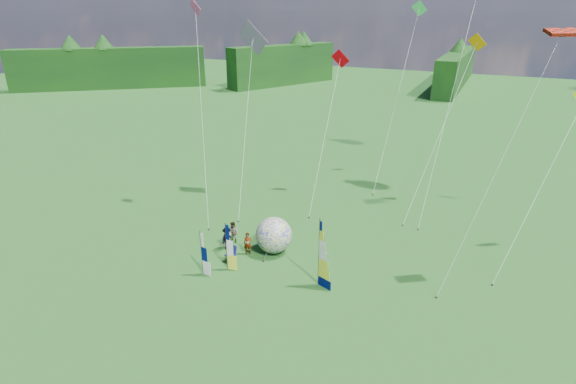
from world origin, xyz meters
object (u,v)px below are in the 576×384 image
at_px(side_banner_left, 226,247).
at_px(side_banner_far, 202,253).
at_px(spectator_d, 276,233).
at_px(feather_banner_main, 319,253).
at_px(kite_whale, 452,89).
at_px(spectator_c, 227,238).
at_px(spectator_b, 233,232).
at_px(bol_inflatable, 274,235).
at_px(camp_chair, 230,254).
at_px(spectator_a, 248,244).

relative_size(side_banner_left, side_banner_far, 1.09).
distance_m(side_banner_left, spectator_d, 4.78).
relative_size(feather_banner_main, kite_whale, 0.22).
height_order(feather_banner_main, spectator_c, feather_banner_main).
relative_size(spectator_b, spectator_d, 0.93).
bearing_deg(spectator_d, side_banner_far, 103.75).
height_order(feather_banner_main, side_banner_left, feather_banner_main).
height_order(bol_inflatable, kite_whale, kite_whale).
height_order(spectator_d, camp_chair, spectator_d).
height_order(feather_banner_main, camp_chair, feather_banner_main).
distance_m(feather_banner_main, bol_inflatable, 5.14).
bearing_deg(side_banner_left, kite_whale, 54.92).
distance_m(spectator_a, spectator_b, 2.05).
relative_size(side_banner_far, camp_chair, 2.66).
distance_m(spectator_b, kite_whale, 20.99).
height_order(side_banner_left, kite_whale, kite_whale).
bearing_deg(bol_inflatable, spectator_b, -177.90).
distance_m(side_banner_far, spectator_a, 3.82).
relative_size(bol_inflatable, spectator_a, 1.59).
xyz_separation_m(bol_inflatable, kite_whale, (9.21, 13.94, 8.83)).
distance_m(bol_inflatable, camp_chair, 3.33).
xyz_separation_m(camp_chair, kite_whale, (11.29, 16.43, 9.56)).
relative_size(bol_inflatable, spectator_b, 1.57).
distance_m(side_banner_left, kite_whale, 22.19).
distance_m(side_banner_left, bol_inflatable, 3.85).
bearing_deg(bol_inflatable, side_banner_far, -122.11).
bearing_deg(camp_chair, bol_inflatable, 64.90).
bearing_deg(camp_chair, spectator_c, 144.26).
xyz_separation_m(side_banner_left, spectator_d, (1.33, 4.52, -0.77)).
bearing_deg(side_banner_far, spectator_d, 75.34).
height_order(spectator_a, spectator_d, spectator_d).
distance_m(feather_banner_main, kite_whale, 18.84).
bearing_deg(kite_whale, feather_banner_main, -118.05).
distance_m(side_banner_far, camp_chair, 2.44).
relative_size(side_banner_far, spectator_d, 1.70).
relative_size(side_banner_left, bol_inflatable, 1.28).
bearing_deg(spectator_a, camp_chair, -130.89).
bearing_deg(feather_banner_main, spectator_b, -176.44).
bearing_deg(side_banner_left, spectator_c, 120.02).
bearing_deg(spectator_c, feather_banner_main, -99.90).
distance_m(side_banner_far, spectator_c, 3.55).
bearing_deg(spectator_b, bol_inflatable, 5.82).
distance_m(spectator_b, spectator_d, 3.14).
bearing_deg(kite_whale, side_banner_far, -134.86).
relative_size(spectator_a, spectator_c, 0.96).
bearing_deg(kite_whale, bol_inflatable, -135.20).
bearing_deg(spectator_b, spectator_c, -81.71).
height_order(side_banner_far, spectator_d, side_banner_far).
bearing_deg(camp_chair, kite_whale, 70.15).
height_order(side_banner_left, spectator_b, side_banner_left).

